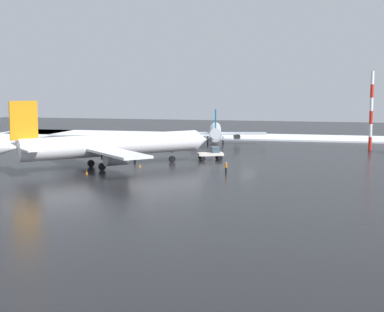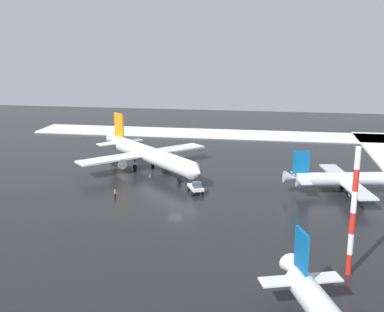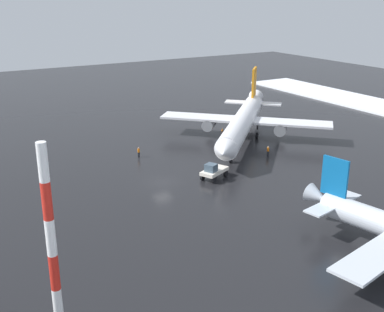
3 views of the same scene
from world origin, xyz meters
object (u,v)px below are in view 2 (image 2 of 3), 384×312
airplane_far_rear (149,154)px  ground_crew_by_nose_gear (187,170)px  airplane_parked_portside (354,179)px  antenna_mast (353,212)px  traffic_cone_mid_line (118,167)px  ground_crew_near_tug (115,193)px  traffic_cone_near_nose (150,175)px  pushback_tug (196,187)px

airplane_far_rear → ground_crew_by_nose_gear: size_ratio=17.65×
airplane_parked_portside → antenna_mast: bearing=-110.9°
antenna_mast → traffic_cone_mid_line: bearing=45.1°
airplane_far_rear → antenna_mast: bearing=-4.9°
ground_crew_near_tug → traffic_cone_near_nose: ground_crew_near_tug is taller
pushback_tug → traffic_cone_mid_line: pushback_tug is taller
airplane_parked_portside → traffic_cone_mid_line: (10.40, 51.19, -2.55)m
pushback_tug → traffic_cone_mid_line: bearing=-151.3°
airplane_far_rear → ground_crew_near_tug: (-20.26, 1.36, -2.80)m
airplane_parked_portside → pushback_tug: airplane_parked_portside is taller
ground_crew_by_nose_gear → antenna_mast: (-42.97, -28.47, 7.37)m
antenna_mast → traffic_cone_mid_line: 64.42m
airplane_parked_portside → ground_crew_near_tug: size_ratio=16.72×
antenna_mast → traffic_cone_near_nose: (39.46, 36.08, -8.07)m
antenna_mast → airplane_parked_portside: bearing=-9.7°
ground_crew_by_nose_gear → antenna_mast: bearing=-44.3°
pushback_tug → ground_crew_by_nose_gear: pushback_tug is taller
airplane_far_rear → traffic_cone_mid_line: (0.73, 7.70, -3.50)m
ground_crew_by_nose_gear → traffic_cone_mid_line: 16.95m
airplane_parked_portside → antenna_mast: 35.66m
antenna_mast → traffic_cone_near_nose: antenna_mast is taller
ground_crew_near_tug → traffic_cone_mid_line: bearing=-38.4°
pushback_tug → traffic_cone_near_nose: pushback_tug is taller
airplane_far_rear → airplane_parked_portside: bearing=32.3°
pushback_tug → ground_crew_near_tug: 15.53m
ground_crew_by_nose_gear → antenna_mast: antenna_mast is taller
pushback_tug → traffic_cone_near_nose: bearing=-154.9°
ground_crew_by_nose_gear → ground_crew_near_tug: size_ratio=1.00×
airplane_far_rear → antenna_mast: (-44.39, -37.56, 4.57)m
airplane_far_rear → traffic_cone_near_nose: bearing=-28.5°
ground_crew_near_tug → traffic_cone_mid_line: (20.99, 6.34, -0.70)m
airplane_parked_portside → ground_crew_near_tug: 46.12m
airplane_far_rear → pushback_tug: (-14.96, -13.23, -2.49)m
airplane_parked_portside → traffic_cone_mid_line: 52.30m
airplane_far_rear → airplane_parked_portside: size_ratio=1.06×
traffic_cone_mid_line → traffic_cone_near_nose: bearing=-121.7°
airplane_parked_portside → ground_crew_by_nose_gear: (8.24, 34.39, -1.85)m
pushback_tug → ground_crew_by_nose_gear: 14.15m
antenna_mast → traffic_cone_mid_line: (45.12, 45.26, -8.07)m
ground_crew_near_tug → traffic_cone_mid_line: 21.94m
pushback_tug → ground_crew_by_nose_gear: bearing=172.5°
airplane_far_rear → ground_crew_by_nose_gear: airplane_far_rear is taller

